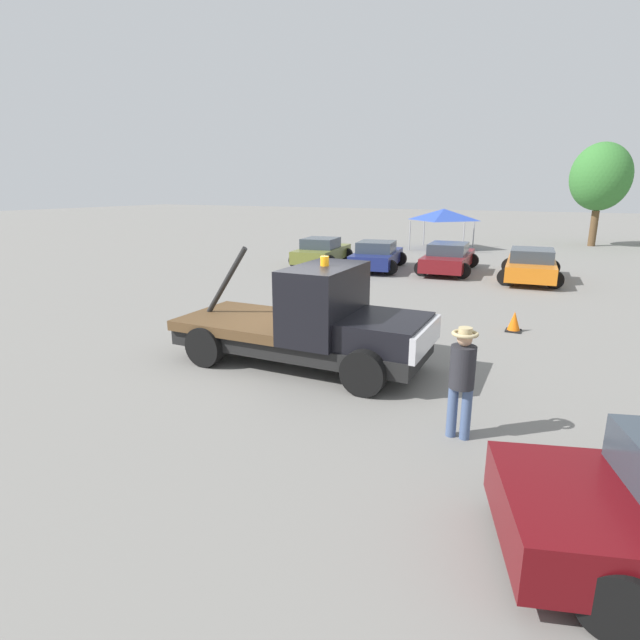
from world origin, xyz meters
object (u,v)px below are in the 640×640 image
(parked_car_olive, at_px, (322,251))
(parked_car_orange, at_px, (531,265))
(tow_truck, at_px, (314,324))
(traffic_cone, at_px, (514,322))
(canopy_tent_blue, at_px, (444,215))
(parked_car_maroon, at_px, (448,258))
(tree_left, at_px, (601,177))
(person_near_truck, at_px, (462,374))
(parked_car_navy, at_px, (377,256))

(parked_car_olive, xyz_separation_m, parked_car_orange, (9.81, -0.13, 0.00))
(tow_truck, distance_m, traffic_cone, 6.05)
(tow_truck, xyz_separation_m, canopy_tent_blue, (-2.61, 22.64, 1.19))
(parked_car_maroon, bearing_deg, tow_truck, 176.94)
(parked_car_olive, bearing_deg, parked_car_orange, -98.22)
(parked_car_olive, relative_size, tree_left, 0.69)
(person_near_truck, bearing_deg, canopy_tent_blue, -166.22)
(person_near_truck, xyz_separation_m, traffic_cone, (0.10, 6.68, -0.79))
(tow_truck, bearing_deg, parked_car_olive, 114.80)
(parked_car_navy, bearing_deg, tow_truck, -174.77)
(parked_car_orange, height_order, canopy_tent_blue, canopy_tent_blue)
(parked_car_olive, distance_m, parked_car_maroon, 6.25)
(tow_truck, relative_size, tree_left, 0.85)
(person_near_truck, bearing_deg, traffic_cone, 178.90)
(parked_car_maroon, height_order, parked_car_orange, same)
(tow_truck, xyz_separation_m, tree_left, (5.90, 28.73, 3.47))
(person_near_truck, height_order, parked_car_maroon, person_near_truck)
(parked_car_navy, bearing_deg, traffic_cone, -149.13)
(tree_left, xyz_separation_m, traffic_cone, (-2.30, -23.92, -4.15))
(person_near_truck, distance_m, parked_car_olive, 18.21)
(parked_car_navy, xyz_separation_m, parked_car_orange, (6.76, 0.14, 0.00))
(parked_car_maroon, bearing_deg, tree_left, -26.60)
(traffic_cone, bearing_deg, parked_car_orange, 91.85)
(tree_left, bearing_deg, parked_car_maroon, -112.51)
(traffic_cone, bearing_deg, person_near_truck, -90.89)
(person_near_truck, relative_size, canopy_tent_blue, 0.53)
(canopy_tent_blue, bearing_deg, parked_car_navy, -94.93)
(parked_car_orange, bearing_deg, parked_car_maroon, 75.32)
(tow_truck, bearing_deg, parked_car_orange, 74.84)
(person_near_truck, height_order, canopy_tent_blue, canopy_tent_blue)
(canopy_tent_blue, distance_m, traffic_cone, 18.98)
(traffic_cone, bearing_deg, parked_car_maroon, 112.96)
(parked_car_orange, bearing_deg, parked_car_navy, 86.98)
(person_near_truck, xyz_separation_m, parked_car_olive, (-9.97, 15.24, -0.40))
(tow_truck, relative_size, parked_car_navy, 1.22)
(person_near_truck, relative_size, parked_car_maroon, 0.36)
(parked_car_orange, xyz_separation_m, tree_left, (2.57, 15.49, 3.76))
(person_near_truck, height_order, parked_car_navy, person_near_truck)
(tree_left, height_order, traffic_cone, tree_left)
(parked_car_navy, distance_m, parked_car_maroon, 3.28)
(traffic_cone, bearing_deg, tow_truck, -126.80)
(person_near_truck, xyz_separation_m, parked_car_navy, (-6.93, 14.96, -0.40))
(parked_car_navy, relative_size, tree_left, 0.70)
(parked_car_navy, xyz_separation_m, canopy_tent_blue, (0.82, 9.55, 1.49))
(parked_car_orange, height_order, tree_left, tree_left)
(tow_truck, height_order, person_near_truck, tow_truck)
(parked_car_maroon, xyz_separation_m, traffic_cone, (3.85, -9.08, -0.40))
(tree_left, bearing_deg, person_near_truck, -94.49)
(parked_car_navy, height_order, parked_car_maroon, same)
(person_near_truck, relative_size, parked_car_orange, 0.36)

